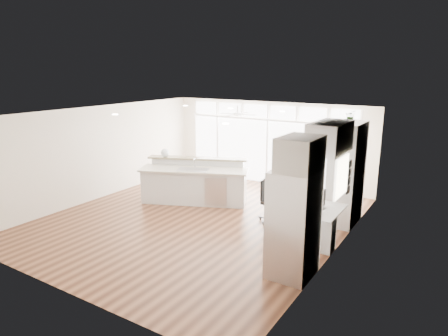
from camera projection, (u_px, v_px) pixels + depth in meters
The scene contains 24 objects.
floor at pixel (198, 219), 10.18m from camera, with size 7.00×8.00×0.02m, color #482616.
ceiling at pixel (197, 113), 9.52m from camera, with size 7.00×8.00×0.02m, color white.
wall_back at pixel (269, 143), 13.14m from camera, with size 7.00×0.04×2.70m, color white.
wall_front at pixel (55, 217), 6.56m from camera, with size 7.00×0.04×2.70m, color white.
wall_left at pixel (100, 152), 11.66m from camera, with size 0.04×8.00×2.70m, color white.
wall_right at pixel (338, 190), 8.05m from camera, with size 0.04×8.00×2.70m, color white.
glass_wall at pixel (268, 152), 13.16m from camera, with size 5.80×0.06×2.08m, color white.
transom_row at pixel (269, 112), 12.84m from camera, with size 5.90×0.06×0.40m, color white.
desk_window at pixel (341, 177), 8.26m from camera, with size 0.04×0.85×0.85m, color white.
ceiling_fan at pixel (237, 111), 12.14m from camera, with size 1.16×1.16×0.32m, color white.
recessed_lights at pixel (201, 113), 9.69m from camera, with size 3.40×3.00×0.02m, color white.
oven_cabinet at pixel (346, 173), 9.72m from camera, with size 0.64×1.20×2.50m, color silver.
desk_nook at pixel (322, 226), 8.72m from camera, with size 0.72×1.30×0.76m, color silver.
upper_cabinets at pixel (330, 137), 8.22m from camera, with size 0.64×1.30×0.64m, color silver.
refrigerator at pixel (294, 224), 7.22m from camera, with size 0.76×0.90×2.00m, color silver.
fridge_cabinet at pixel (300, 154), 6.88m from camera, with size 0.64×0.90×0.60m, color silver.
framed_photos at pixel (349, 177), 8.81m from camera, with size 0.06×0.22×0.80m, color black.
kitchen_island at pixel (194, 182), 11.31m from camera, with size 3.04×1.15×1.21m, color silver.
rug at pixel (288, 236), 9.14m from camera, with size 1.00×0.72×0.01m, color #3D1E13.
office_chair at pixel (272, 202), 9.85m from camera, with size 0.56×0.52×1.07m, color black.
fishbowl at pixel (165, 153), 11.66m from camera, with size 0.25×0.25×0.25m, color white.
monitor at pixel (320, 200), 8.62m from camera, with size 0.08×0.50×0.42m, color black.
keyboard at pixel (312, 207), 8.75m from camera, with size 0.13×0.34×0.02m, color silver.
potted_plant at pixel (351, 117), 9.39m from camera, with size 0.26×0.28×0.22m, color #3A5F28.
Camera 1 is at (5.64, -7.75, 3.73)m, focal length 32.00 mm.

